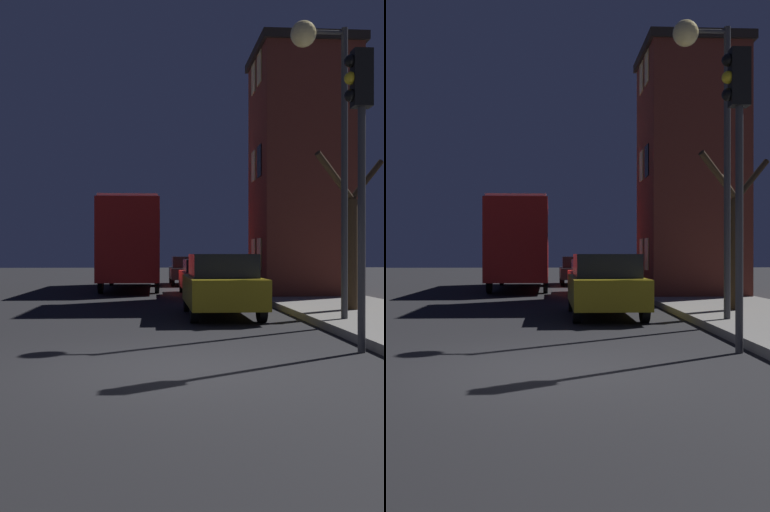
{
  "view_description": "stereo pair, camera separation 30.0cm",
  "coord_description": "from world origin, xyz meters",
  "views": [
    {
      "loc": [
        -0.24,
        -7.72,
        1.54
      ],
      "look_at": [
        0.92,
        9.37,
        1.5
      ],
      "focal_mm": 40.0,
      "sensor_mm": 36.0,
      "label": 1
    },
    {
      "loc": [
        0.06,
        -7.74,
        1.54
      ],
      "look_at": [
        0.92,
        9.37,
        1.5
      ],
      "focal_mm": 40.0,
      "sensor_mm": 36.0,
      "label": 2
    }
  ],
  "objects": [
    {
      "name": "ground_plane",
      "position": [
        0.0,
        0.0,
        0.0
      ],
      "size": [
        120.0,
        120.0,
        0.0
      ],
      "primitive_type": "plane",
      "color": "black"
    },
    {
      "name": "brick_building",
      "position": [
        5.1,
        12.45,
        4.57
      ],
      "size": [
        3.55,
        3.83,
        8.76
      ],
      "color": "brown",
      "rests_on": "sidewalk"
    },
    {
      "name": "streetlamp",
      "position": [
        3.34,
        4.26,
        5.04
      ],
      "size": [
        1.25,
        0.55,
        6.37
      ],
      "color": "#38383A",
      "rests_on": "sidewalk"
    },
    {
      "name": "traffic_light",
      "position": [
        2.99,
        1.02,
        3.39
      ],
      "size": [
        0.43,
        0.24,
        4.76
      ],
      "color": "#38383A",
      "rests_on": "ground"
    },
    {
      "name": "bare_tree",
      "position": [
        4.7,
        6.27,
        2.05
      ],
      "size": [
        2.14,
        1.5,
        3.88
      ],
      "color": "#382819",
      "rests_on": "sidewalk"
    },
    {
      "name": "bus",
      "position": [
        -1.21,
        17.96,
        2.27
      ],
      "size": [
        2.43,
        9.07,
        3.84
      ],
      "color": "red",
      "rests_on": "ground"
    },
    {
      "name": "car_near_lane",
      "position": [
        1.44,
        6.3,
        0.8
      ],
      "size": [
        1.72,
        4.06,
        1.56
      ],
      "color": "olive",
      "rests_on": "ground"
    },
    {
      "name": "car_mid_lane",
      "position": [
        1.71,
        13.9,
        0.72
      ],
      "size": [
        1.78,
        4.55,
        1.36
      ],
      "color": "#B21E19",
      "rests_on": "ground"
    },
    {
      "name": "car_far_lane",
      "position": [
        1.52,
        21.24,
        0.77
      ],
      "size": [
        1.83,
        4.4,
        1.45
      ],
      "color": "black",
      "rests_on": "ground"
    }
  ]
}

